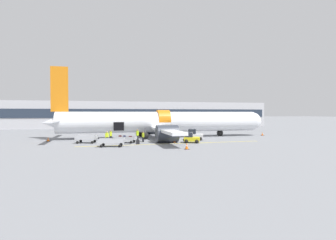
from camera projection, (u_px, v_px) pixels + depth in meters
name	position (u px, v px, depth m)	size (l,w,h in m)	color
ground_plane	(169.00, 140.00, 42.48)	(500.00, 500.00, 0.00)	slate
apron_marking_line	(174.00, 144.00, 37.43)	(27.00, 0.66, 0.01)	yellow
terminal_strip	(137.00, 115.00, 81.92)	(84.23, 9.45, 7.77)	#B2B2B7
airplane	(160.00, 122.00, 46.73)	(39.62, 31.17, 11.94)	white
baggage_tug_lead	(191.00, 138.00, 38.55)	(2.71, 2.43, 1.54)	yellow
baggage_tug_mid	(194.00, 135.00, 42.39)	(3.00, 2.39, 1.79)	white
baggage_cart_loading	(126.00, 139.00, 38.56)	(4.04, 2.61, 1.08)	#B7BABF
baggage_cart_queued	(87.00, 139.00, 38.17)	(3.96, 2.38, 1.16)	#B7BABF
baggage_cart_empty	(112.00, 142.00, 34.04)	(4.30, 2.23, 1.06)	#B7BABF
ground_crew_loader_a	(137.00, 135.00, 40.64)	(0.56, 0.63, 1.85)	black
ground_crew_loader_b	(111.00, 135.00, 40.34)	(0.52, 0.60, 1.76)	black
ground_crew_driver	(107.00, 137.00, 38.44)	(0.57, 0.54, 1.73)	#1E2338
ground_crew_supervisor	(143.00, 137.00, 39.49)	(0.42, 0.55, 1.57)	black
suitcase_on_tarmac_upright	(138.00, 142.00, 36.72)	(0.51, 0.31, 0.69)	black
safety_cone_nose	(262.00, 134.00, 50.97)	(0.58, 0.58, 0.64)	black
safety_cone_engine_left	(187.00, 146.00, 31.62)	(0.57, 0.57, 0.77)	black
safety_cone_wingtip	(175.00, 141.00, 38.58)	(0.57, 0.57, 0.64)	black
safety_cone_tail	(48.00, 139.00, 40.37)	(0.58, 0.58, 0.67)	black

